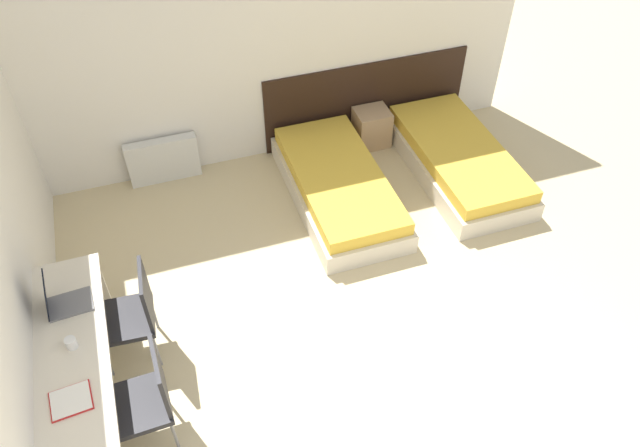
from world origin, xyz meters
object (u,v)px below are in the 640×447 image
at_px(bed_near_window, 339,186).
at_px(chair_near_laptop, 133,312).
at_px(nightstand, 372,127).
at_px(bed_near_door, 458,160).
at_px(chair_near_notebook, 145,397).
at_px(laptop, 62,301).

relative_size(bed_near_window, chair_near_laptop, 2.13).
bearing_deg(nightstand, bed_near_door, -49.29).
bearing_deg(nightstand, bed_near_window, -130.71).
height_order(bed_near_door, nightstand, nightstand).
bearing_deg(bed_near_window, chair_near_notebook, -137.08).
bearing_deg(chair_near_notebook, chair_near_laptop, 88.37).
relative_size(bed_near_window, laptop, 5.70).
bearing_deg(bed_near_door, bed_near_window, 180.00).
distance_m(nightstand, chair_near_notebook, 4.10).
relative_size(bed_near_door, nightstand, 4.43).
height_order(nightstand, laptop, laptop).
distance_m(nightstand, laptop, 3.98).
height_order(chair_near_laptop, laptop, laptop).
xyz_separation_m(bed_near_window, nightstand, (0.70, 0.81, 0.04)).
bearing_deg(bed_near_window, bed_near_door, 0.00).
relative_size(chair_near_laptop, chair_near_notebook, 1.00).
xyz_separation_m(chair_near_notebook, laptop, (-0.46, 0.83, 0.29)).
xyz_separation_m(bed_near_door, chair_near_notebook, (-3.61, -2.06, 0.33)).
bearing_deg(bed_near_window, nightstand, 49.29).
bearing_deg(bed_near_door, chair_near_notebook, -150.35).
height_order(bed_near_door, chair_near_laptop, chair_near_laptop).
height_order(chair_near_notebook, laptop, laptop).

